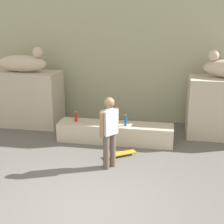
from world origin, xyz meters
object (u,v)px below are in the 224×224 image
Objects in this scene: skater at (109,130)px; skateboard at (121,154)px; statue_reclining_left at (23,63)px; bottle_blue at (126,121)px; bottle_red at (76,117)px; bottle_green at (110,121)px.

skateboard is at bearing -156.62° from skater.
skateboard is (0.16, 0.65, -0.86)m from skater.
statue_reclining_left reaches higher than bottle_blue.
bottle_red is (1.96, -1.00, -1.35)m from statue_reclining_left.
statue_reclining_left reaches higher than bottle_red.
bottle_green is (-0.26, 1.47, -0.29)m from skater.
skater is at bearing -38.13° from statue_reclining_left.
statue_reclining_left is 5.07× the size of bottle_blue.
statue_reclining_left reaches higher than bottle_green.
skateboard is at bearing -62.80° from bottle_green.
bottle_green is 0.93× the size of bottle_red.
bottle_green is 1.01m from bottle_red.
skateboard is at bearing -90.07° from bottle_blue.
bottle_red is at bearing -26.33° from statue_reclining_left.
statue_reclining_left is 4.28m from skater.
bottle_blue reaches higher than skateboard.
bottle_green is at bearing -96.51° from skateboard.
bottle_green is (2.97, -1.12, -1.36)m from statue_reclining_left.
statue_reclining_left reaches higher than skater.
skater reaches higher than bottle_green.
skateboard is 2.68× the size of bottle_red.
skater is 6.21× the size of bottle_green.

